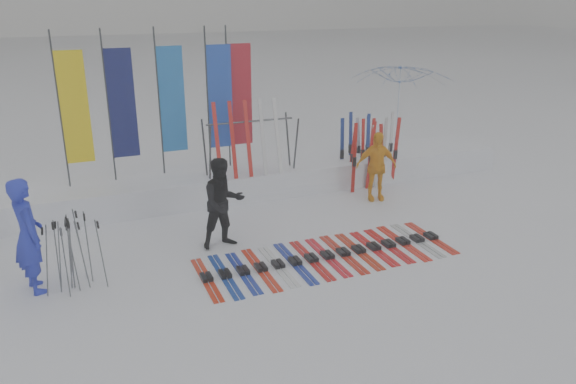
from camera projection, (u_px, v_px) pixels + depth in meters
name	position (u px, v px, depth m)	size (l,w,h in m)	color
ground	(313.00, 281.00, 9.20)	(120.00, 120.00, 0.00)	white
snow_bank	(232.00, 181.00, 13.12)	(14.00, 1.60, 0.60)	white
person_blue	(28.00, 236.00, 8.65)	(0.68, 0.45, 1.87)	#212EC1
person_black	(223.00, 203.00, 10.21)	(0.82, 0.64, 1.70)	black
person_yellow	(376.00, 166.00, 12.60)	(0.92, 0.38, 1.57)	#FFA810
tent_canopy	(400.00, 108.00, 16.26)	(2.86, 2.92, 2.62)	white
ski_row	(327.00, 256.00, 10.02)	(4.60, 1.69, 0.07)	red
pole_cluster	(72.00, 254.00, 8.81)	(0.92, 0.73, 1.24)	#595B60
feather_flags	(167.00, 101.00, 12.19)	(4.16, 0.22, 3.20)	#383A3F
ski_rack	(251.00, 139.00, 12.53)	(2.04, 0.80, 1.23)	#383A3F
upright_skis	(368.00, 151.00, 13.72)	(1.58, 1.13, 1.70)	red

